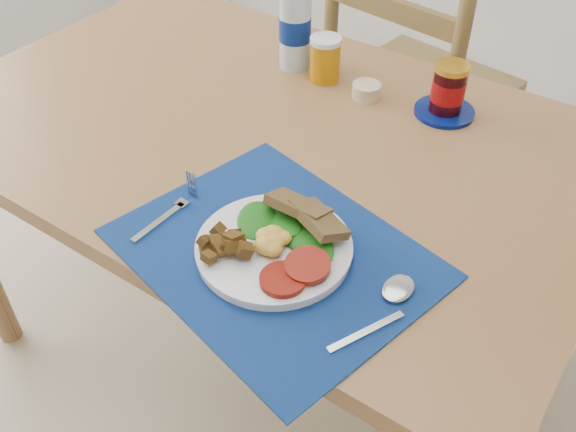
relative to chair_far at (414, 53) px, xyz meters
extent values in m
plane|color=tan|center=(-0.02, -0.90, -0.63)|extent=(4.00, 4.00, 0.00)
cube|color=brown|center=(-0.02, -0.70, 0.10)|extent=(1.40, 0.90, 0.04)
cylinder|color=brown|center=(-0.66, -0.31, -0.27)|extent=(0.06, 0.06, 0.71)
cylinder|color=brown|center=(0.62, -0.31, -0.27)|extent=(0.06, 0.06, 0.71)
cube|color=brown|center=(0.01, 0.07, -0.15)|extent=(0.53, 0.51, 0.04)
cylinder|color=brown|center=(0.24, 0.23, -0.40)|extent=(0.04, 0.04, 0.46)
cylinder|color=brown|center=(-0.16, 0.29, -0.40)|extent=(0.04, 0.04, 0.46)
cylinder|color=brown|center=(0.18, -0.15, -0.40)|extent=(0.04, 0.04, 0.46)
cylinder|color=brown|center=(-0.22, -0.09, -0.40)|extent=(0.04, 0.04, 0.46)
cube|color=#040530|center=(0.22, -0.99, 0.13)|extent=(0.57, 0.49, 0.00)
cylinder|color=silver|center=(0.22, -0.99, 0.14)|extent=(0.25, 0.25, 0.02)
ellipsoid|color=gold|center=(0.22, -1.00, 0.16)|extent=(0.06, 0.05, 0.03)
cylinder|color=maroon|center=(0.29, -1.03, 0.15)|extent=(0.07, 0.07, 0.01)
ellipsoid|color=#083E07|center=(0.23, -0.96, 0.15)|extent=(0.14, 0.08, 0.01)
cube|color=brown|center=(0.24, -0.92, 0.17)|extent=(0.11, 0.08, 0.04)
cube|color=#B2B5BA|center=(0.01, -1.05, 0.13)|extent=(0.02, 0.12, 0.00)
cube|color=#B2B5BA|center=(0.01, -0.97, 0.13)|extent=(0.02, 0.06, 0.00)
cube|color=#B2B5BA|center=(0.42, -1.05, 0.13)|extent=(0.07, 0.13, 0.00)
ellipsoid|color=#B2B5BA|center=(0.42, -0.95, 0.13)|extent=(0.05, 0.06, 0.01)
cylinder|color=#ADBFCC|center=(-0.11, -0.45, 0.22)|extent=(0.07, 0.07, 0.19)
cylinder|color=navy|center=(-0.11, -0.45, 0.22)|extent=(0.07, 0.07, 0.06)
cylinder|color=#B26B04|center=(-0.02, -0.46, 0.17)|extent=(0.07, 0.07, 0.10)
cylinder|color=#C1B38E|center=(0.10, -0.48, 0.14)|extent=(0.06, 0.06, 0.03)
cylinder|color=#05135A|center=(0.27, -0.44, 0.13)|extent=(0.13, 0.13, 0.01)
cylinder|color=black|center=(0.27, -0.44, 0.18)|extent=(0.07, 0.07, 0.09)
cylinder|color=maroon|center=(0.27, -0.44, 0.18)|extent=(0.07, 0.07, 0.04)
cylinder|color=gold|center=(0.27, -0.44, 0.23)|extent=(0.07, 0.07, 0.01)
camera|label=1|loc=(0.66, -1.59, 0.87)|focal=40.00mm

